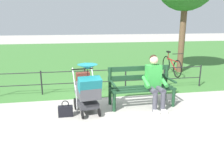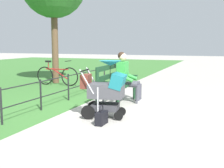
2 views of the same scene
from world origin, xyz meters
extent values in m
plane|color=#ADA89E|center=(0.00, 0.00, 0.00)|extent=(60.00, 60.00, 0.00)
cube|color=#193D23|center=(-0.70, -0.18, 0.45)|extent=(1.60, 0.16, 0.04)
cube|color=#193D23|center=(-0.70, 0.00, 0.45)|extent=(1.60, 0.16, 0.04)
cube|color=#193D23|center=(-0.71, 0.18, 0.45)|extent=(1.60, 0.16, 0.04)
cube|color=#193D23|center=(-0.69, -0.28, 0.67)|extent=(1.60, 0.10, 0.12)
cube|color=#193D23|center=(-0.69, -0.28, 0.90)|extent=(1.60, 0.10, 0.12)
cylinder|color=#193D23|center=(-1.46, 0.17, 0.23)|extent=(0.08, 0.08, 0.45)
cylinder|color=#193D23|center=(-1.44, -0.31, 0.47)|extent=(0.08, 0.08, 0.95)
cube|color=#193D23|center=(-1.45, -0.03, 0.63)|extent=(0.07, 0.56, 0.04)
cylinder|color=#193D23|center=(0.04, 0.23, 0.23)|extent=(0.08, 0.08, 0.45)
cylinder|color=#193D23|center=(0.06, -0.25, 0.47)|extent=(0.08, 0.08, 0.95)
cube|color=#193D23|center=(0.05, 0.03, 0.63)|extent=(0.07, 0.56, 0.04)
cylinder|color=#42424C|center=(-1.08, 0.22, 0.47)|extent=(0.15, 0.40, 0.14)
cylinder|color=#42424C|center=(-0.88, 0.22, 0.47)|extent=(0.15, 0.40, 0.14)
cylinder|color=#42424C|center=(-1.09, 0.42, 0.24)|extent=(0.11, 0.11, 0.47)
cylinder|color=#42424C|center=(-0.89, 0.42, 0.24)|extent=(0.11, 0.11, 0.47)
cube|color=silver|center=(-1.09, 0.50, 0.04)|extent=(0.11, 0.22, 0.07)
cube|color=silver|center=(-0.89, 0.50, 0.04)|extent=(0.11, 0.22, 0.07)
cube|color=green|center=(-0.97, 0.00, 0.75)|extent=(0.37, 0.23, 0.56)
cylinder|color=green|center=(-1.19, 0.11, 0.65)|extent=(0.11, 0.43, 0.23)
cylinder|color=green|center=(-0.76, 0.13, 0.65)|extent=(0.11, 0.43, 0.23)
sphere|color=beige|center=(-0.97, 0.00, 1.15)|extent=(0.20, 0.20, 0.20)
sphere|color=black|center=(-0.97, -0.03, 1.18)|extent=(0.19, 0.19, 0.19)
cylinder|color=black|center=(0.48, -0.14, 0.14)|extent=(0.08, 0.28, 0.28)
cylinder|color=black|center=(0.93, -0.07, 0.14)|extent=(0.08, 0.28, 0.28)
cylinder|color=black|center=(0.42, 0.46, 0.09)|extent=(0.06, 0.18, 0.18)
cylinder|color=black|center=(0.79, 0.52, 0.09)|extent=(0.06, 0.18, 0.18)
cube|color=#38383D|center=(0.65, 0.19, 0.22)|extent=(0.50, 0.58, 0.12)
cylinder|color=silver|center=(0.44, 0.05, 0.33)|extent=(0.03, 0.03, 0.65)
cylinder|color=silver|center=(0.90, 0.13, 0.33)|extent=(0.03, 0.03, 0.65)
cube|color=#47474C|center=(0.65, 0.21, 0.55)|extent=(0.57, 0.75, 0.28)
cube|color=#19727A|center=(0.61, 0.45, 0.75)|extent=(0.52, 0.38, 0.33)
cylinder|color=black|center=(0.72, -0.22, 0.95)|extent=(0.52, 0.12, 0.03)
cylinder|color=silver|center=(0.48, -0.16, 0.75)|extent=(0.08, 0.30, 0.49)
cylinder|color=silver|center=(0.93, -0.09, 0.75)|extent=(0.08, 0.30, 0.49)
cone|color=#19727A|center=(0.64, 0.29, 1.10)|extent=(0.51, 0.51, 0.10)
cylinder|color=black|center=(0.64, 0.29, 0.92)|extent=(0.01, 0.01, 0.30)
cube|color=brown|center=(0.72, -0.20, 0.73)|extent=(0.34, 0.21, 0.28)
cube|color=black|center=(1.15, 0.32, 0.12)|extent=(0.32, 0.14, 0.24)
torus|color=black|center=(1.15, 0.32, 0.29)|extent=(0.16, 0.02, 0.16)
cylinder|color=black|center=(-3.07, -1.37, 0.35)|extent=(0.04, 0.04, 0.70)
cylinder|color=black|center=(-1.84, -1.37, 0.35)|extent=(0.04, 0.04, 0.70)
cylinder|color=black|center=(-0.61, -1.37, 0.35)|extent=(0.04, 0.04, 0.70)
cylinder|color=black|center=(0.61, -1.37, 0.35)|extent=(0.04, 0.04, 0.70)
cylinder|color=black|center=(1.84, -1.37, 0.35)|extent=(0.04, 0.04, 0.70)
cylinder|color=black|center=(0.00, -1.37, 0.65)|extent=(6.15, 0.02, 0.02)
cylinder|color=black|center=(0.00, -1.37, 0.30)|extent=(6.15, 0.02, 0.02)
cylinder|color=brown|center=(-3.43, -3.51, 1.38)|extent=(0.24, 0.24, 2.76)
torus|color=black|center=(-2.89, -2.61, 0.33)|extent=(0.05, 0.66, 0.66)
torus|color=black|center=(-2.87, -3.61, 0.33)|extent=(0.05, 0.66, 0.66)
cylinder|color=maroon|center=(-2.88, -3.11, 0.58)|extent=(0.06, 0.90, 0.04)
cylinder|color=maroon|center=(-2.88, -3.01, 0.43)|extent=(0.05, 0.63, 0.38)
cylinder|color=maroon|center=(-2.87, -3.46, 0.68)|extent=(0.03, 0.03, 0.30)
cube|color=black|center=(-2.87, -3.46, 0.85)|extent=(0.10, 0.20, 0.06)
cylinder|color=black|center=(-2.89, -2.66, 0.88)|extent=(0.44, 0.03, 0.02)
camera|label=1|loc=(0.96, 5.13, 2.06)|focal=36.52mm
camera|label=2|loc=(5.90, 2.35, 1.49)|focal=46.10mm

